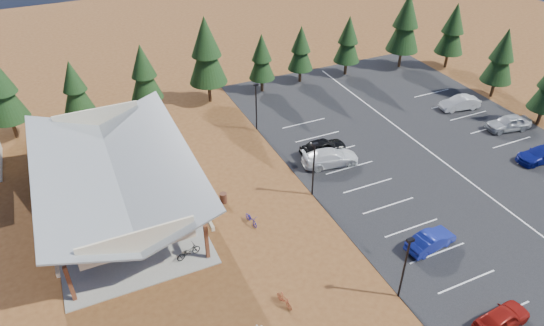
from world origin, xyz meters
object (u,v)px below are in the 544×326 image
object	(u,v)px
bike_1	(86,223)
bike_15	(192,194)
bike_16	(193,209)
car_3	(330,157)
car_1	(431,241)
car_0	(502,318)
car_8	(509,123)
trash_bin_0	(207,197)
bike_14	(251,219)
bike_6	(135,184)
bike_7	(141,150)
bike_11	(284,300)
lamp_post_0	(405,264)
bike_2	(90,186)
bike_5	(150,225)
car_9	(460,103)
bike_3	(76,165)
car_7	(541,154)
lamp_post_1	(314,166)
lamp_post_2	(256,104)
bike_4	(188,252)
bike_0	(118,255)
car_4	(323,147)
bike_pavilion	(114,169)
trash_bin_1	(223,198)

from	to	relation	value
bike_1	bike_15	xyz separation A→B (m)	(8.53, 0.15, -0.08)
bike_16	car_3	distance (m)	13.65
bike_16	car_1	distance (m)	18.53
car_0	bike_16	bearing A→B (deg)	32.98
car_1	car_8	size ratio (longest dim) A/B	0.89
car_8	car_0	bearing A→B (deg)	-36.96
trash_bin_0	bike_15	distance (m)	1.29
bike_1	bike_14	bearing A→B (deg)	-122.93
bike_6	bike_7	world-z (taller)	bike_6
bike_11	lamp_post_0	bearing A→B (deg)	-31.05
bike_1	bike_15	distance (m)	8.53
bike_2	bike_1	bearing A→B (deg)	154.71
bike_5	car_9	xyz separation A→B (m)	(35.61, 5.47, 0.20)
bike_3	car_7	bearing A→B (deg)	-130.55
lamp_post_0	trash_bin_0	distance (m)	17.25
bike_15	bike_2	bearing A→B (deg)	7.38
lamp_post_1	bike_15	bearing A→B (deg)	158.91
lamp_post_2	car_1	distance (m)	21.92
bike_7	bike_15	bearing A→B (deg)	-171.95
bike_4	car_8	bearing A→B (deg)	-97.73
bike_4	bike_5	distance (m)	4.39
lamp_post_0	car_8	bearing A→B (deg)	29.14
bike_11	bike_15	bearing A→B (deg)	87.68
lamp_post_1	car_9	xyz separation A→B (m)	(22.11, 6.65, -2.21)
bike_0	bike_2	size ratio (longest dim) A/B	0.90
lamp_post_2	car_0	world-z (taller)	lamp_post_2
bike_16	car_0	bearing A→B (deg)	30.60
bike_1	car_1	bearing A→B (deg)	-130.33
bike_7	bike_15	distance (m)	8.82
car_1	bike_11	bearing A→B (deg)	83.40
bike_3	bike_16	bearing A→B (deg)	-160.19
bike_2	car_7	xyz separation A→B (m)	(38.87, -12.66, 0.16)
bike_2	car_4	distance (m)	21.24
trash_bin_0	bike_2	distance (m)	10.19
trash_bin_0	car_9	size ratio (longest dim) A/B	0.20
bike_2	car_7	distance (m)	40.87
bike_pavilion	bike_14	xyz separation A→B (m)	(8.88, -6.25, -3.38)
bike_7	car_7	size ratio (longest dim) A/B	0.32
car_3	car_4	distance (m)	1.87
car_3	bike_11	bearing A→B (deg)	149.20
lamp_post_2	bike_14	world-z (taller)	lamp_post_2
lamp_post_0	bike_11	xyz separation A→B (m)	(-7.22, 2.51, -2.51)
bike_0	bike_14	xyz separation A→B (m)	(10.19, -0.33, -0.08)
bike_5	bike_6	world-z (taller)	bike_6
bike_4	car_0	xyz separation A→B (m)	(16.00, -13.75, 0.11)
bike_14	bike_15	xyz separation A→B (m)	(-3.33, 4.89, 0.10)
trash_bin_1	bike_6	size ratio (longest dim) A/B	0.47
lamp_post_2	trash_bin_1	world-z (taller)	lamp_post_2
bike_14	bike_15	distance (m)	5.91
bike_0	bike_4	bearing A→B (deg)	-92.47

